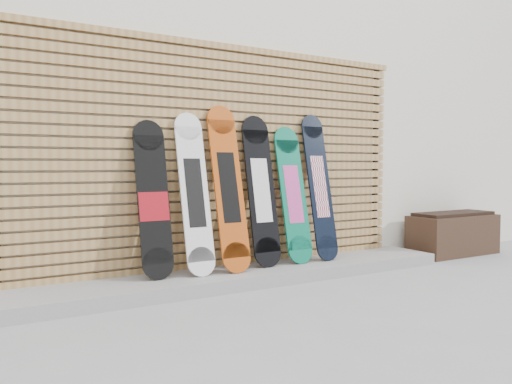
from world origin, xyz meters
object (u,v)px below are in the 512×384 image
snowboard_1 (194,193)px  snowboard_3 (261,190)px  planter_box (453,234)px  snowboard_5 (319,187)px  snowboard_2 (228,187)px  snowboard_0 (153,200)px  snowboard_4 (293,194)px

snowboard_1 → snowboard_3: snowboard_3 is taller
planter_box → snowboard_3: size_ratio=0.79×
snowboard_3 → snowboard_5: size_ratio=0.97×
planter_box → snowboard_1: bearing=178.3°
snowboard_1 → snowboard_3: bearing=1.8°
planter_box → snowboard_2: (-3.09, 0.08, 0.64)m
snowboard_0 → snowboard_1: bearing=-4.6°
snowboard_4 → snowboard_5: 0.34m
planter_box → snowboard_1: (-3.43, 0.10, 0.60)m
snowboard_0 → snowboard_5: size_ratio=0.91×
snowboard_1 → snowboard_5: snowboard_5 is taller
snowboard_3 → snowboard_0: bearing=179.6°
snowboard_4 → snowboard_1: bearing=-179.4°
planter_box → snowboard_0: bearing=178.0°
planter_box → snowboard_4: snowboard_4 is taller
snowboard_0 → snowboard_3: size_ratio=0.94×
snowboard_2 → planter_box: bearing=-1.6°
snowboard_2 → snowboard_1: bearing=177.0°
snowboard_0 → snowboard_3: bearing=-0.4°
planter_box → snowboard_5: size_ratio=0.77×
snowboard_3 → snowboard_4: snowboard_3 is taller
snowboard_1 → snowboard_2: 0.34m
planter_box → snowboard_3: bearing=177.4°
snowboard_1 → snowboard_2: size_ratio=0.95×
snowboard_4 → snowboard_3: bearing=178.5°
snowboard_0 → snowboard_3: snowboard_3 is taller
planter_box → snowboard_3: snowboard_3 is taller
snowboard_3 → snowboard_4: 0.38m
snowboard_0 → snowboard_5: bearing=-0.7°
snowboard_1 → snowboard_4: bearing=0.6°
snowboard_2 → snowboard_4: 0.76m
snowboard_1 → snowboard_2: (0.34, -0.02, 0.04)m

